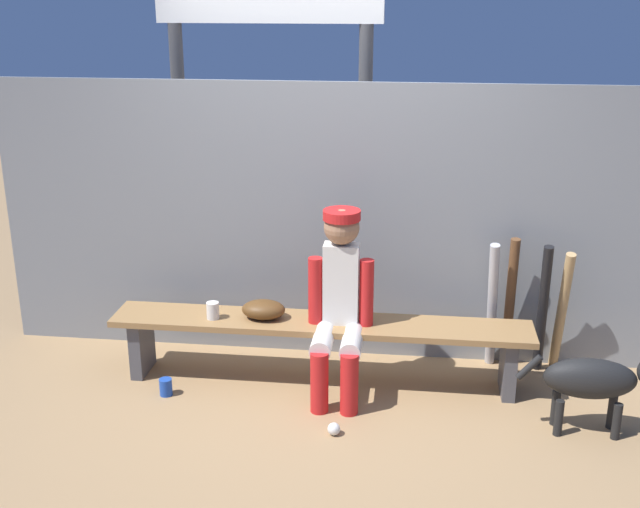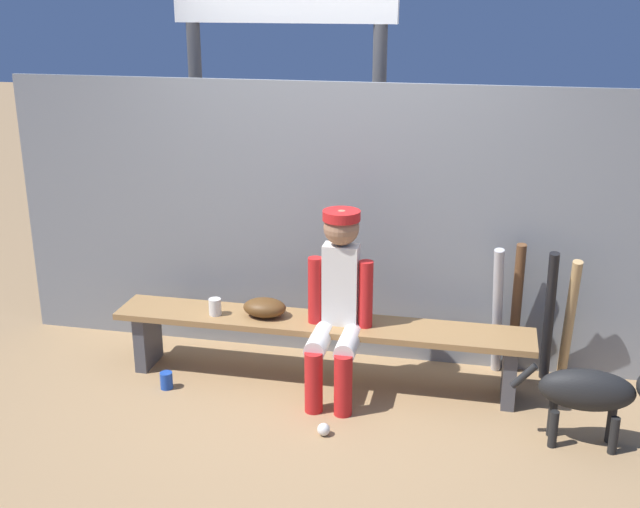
# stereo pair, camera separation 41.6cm
# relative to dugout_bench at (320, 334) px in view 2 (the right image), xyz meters

# --- Properties ---
(ground_plane) EXTENTS (30.00, 30.00, 0.00)m
(ground_plane) POSITION_rel_dugout_bench_xyz_m (0.00, 0.00, -0.34)
(ground_plane) COLOR #9E7A51
(chainlink_fence) EXTENTS (4.54, 0.03, 1.88)m
(chainlink_fence) POSITION_rel_dugout_bench_xyz_m (0.00, 0.47, 0.60)
(chainlink_fence) COLOR gray
(chainlink_fence) RESTS_ON ground_plane
(dugout_bench) EXTENTS (2.68, 0.36, 0.43)m
(dugout_bench) POSITION_rel_dugout_bench_xyz_m (0.00, 0.00, 0.00)
(dugout_bench) COLOR olive
(dugout_bench) RESTS_ON ground_plane
(player_seated) EXTENTS (0.41, 0.55, 1.17)m
(player_seated) POSITION_rel_dugout_bench_xyz_m (0.13, -0.11, 0.29)
(player_seated) COLOR silver
(player_seated) RESTS_ON ground_plane
(baseball_glove) EXTENTS (0.28, 0.20, 0.12)m
(baseball_glove) POSITION_rel_dugout_bench_xyz_m (-0.36, 0.00, 0.15)
(baseball_glove) COLOR #593819
(baseball_glove) RESTS_ON dugout_bench
(bat_aluminum_silver) EXTENTS (0.11, 0.25, 0.91)m
(bat_aluminum_silver) POSITION_rel_dugout_bench_xyz_m (1.10, 0.33, 0.11)
(bat_aluminum_silver) COLOR #B7B7BC
(bat_aluminum_silver) RESTS_ON ground_plane
(bat_wood_dark) EXTENTS (0.07, 0.16, 0.92)m
(bat_wood_dark) POSITION_rel_dugout_bench_xyz_m (1.22, 0.37, 0.12)
(bat_wood_dark) COLOR brown
(bat_wood_dark) RESTS_ON ground_plane
(bat_aluminum_black) EXTENTS (0.09, 0.21, 0.91)m
(bat_aluminum_black) POSITION_rel_dugout_bench_xyz_m (1.42, 0.30, 0.12)
(bat_aluminum_black) COLOR black
(bat_aluminum_black) RESTS_ON ground_plane
(bat_wood_tan) EXTENTS (0.07, 0.26, 0.87)m
(bat_wood_tan) POSITION_rel_dugout_bench_xyz_m (1.55, 0.34, 0.09)
(bat_wood_tan) COLOR tan
(bat_wood_tan) RESTS_ON ground_plane
(baseball) EXTENTS (0.07, 0.07, 0.07)m
(baseball) POSITION_rel_dugout_bench_xyz_m (0.16, -0.64, -0.30)
(baseball) COLOR white
(baseball) RESTS_ON ground_plane
(cup_on_ground) EXTENTS (0.08, 0.08, 0.11)m
(cup_on_ground) POSITION_rel_dugout_bench_xyz_m (-0.94, -0.30, -0.29)
(cup_on_ground) COLOR #1E47AD
(cup_on_ground) RESTS_ON ground_plane
(cup_on_bench) EXTENTS (0.08, 0.08, 0.11)m
(cup_on_bench) POSITION_rel_dugout_bench_xyz_m (-0.69, -0.04, 0.14)
(cup_on_bench) COLOR silver
(cup_on_bench) RESTS_ON dugout_bench
(scoreboard) EXTENTS (1.88, 0.27, 3.35)m
(scoreboard) POSITION_rel_dugout_bench_xyz_m (-0.44, 1.10, 1.95)
(scoreboard) COLOR #3F3F42
(scoreboard) RESTS_ON ground_plane
(dog) EXTENTS (0.84, 0.20, 0.49)m
(dog) POSITION_rel_dugout_bench_xyz_m (1.65, -0.42, -0.00)
(dog) COLOR black
(dog) RESTS_ON ground_plane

